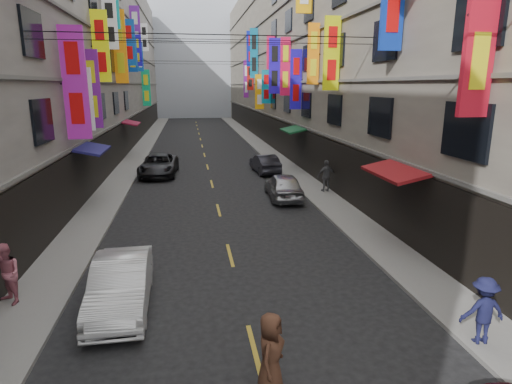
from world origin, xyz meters
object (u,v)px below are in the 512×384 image
object	(u,v)px
pedestrian_rfar	(326,176)
pedestrian_crossing	(271,354)
pedestrian_lfar	(6,274)
car_right_far	(265,164)
car_left_far	(159,165)
car_left_mid	(121,284)
pedestrian_rnear	(483,310)
scooter_far_right	(277,194)
car_right_mid	(284,186)

from	to	relation	value
pedestrian_rfar	pedestrian_crossing	world-z (taller)	pedestrian_rfar
pedestrian_lfar	car_right_far	bearing A→B (deg)	103.47
car_left_far	car_right_far	bearing A→B (deg)	1.51
car_left_mid	pedestrian_lfar	bearing A→B (deg)	169.61
pedestrian_lfar	pedestrian_rnear	size ratio (longest dim) A/B	1.07
car_left_mid	car_right_far	world-z (taller)	car_left_mid
car_left_mid	car_left_far	distance (m)	18.67
car_left_far	pedestrian_rnear	world-z (taller)	pedestrian_rnear
scooter_far_right	car_right_far	distance (m)	8.01
car_left_far	car_right_mid	world-z (taller)	same
car_left_far	pedestrian_rnear	bearing A→B (deg)	-64.77
car_left_mid	pedestrian_rfar	world-z (taller)	pedestrian_rfar
scooter_far_right	pedestrian_rnear	size ratio (longest dim) A/B	1.08
car_left_far	scooter_far_right	bearing A→B (deg)	-47.30
car_left_mid	pedestrian_rnear	xyz separation A→B (m)	(8.80, -3.28, 0.24)
car_right_far	pedestrian_crossing	bearing A→B (deg)	75.35
car_left_far	pedestrian_rfar	world-z (taller)	pedestrian_rfar
car_right_far	pedestrian_crossing	size ratio (longest dim) A/B	2.31
car_left_mid	pedestrian_rfar	distance (m)	15.45
scooter_far_right	pedestrian_rnear	world-z (taller)	pedestrian_rnear
car_right_mid	pedestrian_lfar	world-z (taller)	pedestrian_lfar
car_right_mid	pedestrian_lfar	distance (m)	14.79
pedestrian_lfar	pedestrian_rnear	xyz separation A→B (m)	(11.96, -3.77, -0.05)
pedestrian_lfar	pedestrian_crossing	xyz separation A→B (m)	(6.67, -4.54, -0.13)
car_right_far	pedestrian_rnear	xyz separation A→B (m)	(1.40, -21.73, 0.29)
scooter_far_right	pedestrian_rnear	xyz separation A→B (m)	(2.14, -13.76, 0.51)
car_right_far	pedestrian_crossing	world-z (taller)	pedestrian_crossing
car_right_far	pedestrian_rnear	world-z (taller)	pedestrian_rnear
car_right_mid	pedestrian_crossing	xyz separation A→B (m)	(-3.64, -15.14, 0.15)
car_right_far	pedestrian_rfar	world-z (taller)	pedestrian_rfar
car_right_mid	car_right_far	size ratio (longest dim) A/B	1.06
scooter_far_right	pedestrian_crossing	world-z (taller)	pedestrian_crossing
scooter_far_right	car_right_mid	distance (m)	0.84
scooter_far_right	car_left_far	xyz separation A→B (m)	(-6.76, 8.19, 0.29)
car_left_far	car_right_far	world-z (taller)	car_left_far
car_right_mid	pedestrian_rfar	bearing A→B (deg)	-161.24
car_left_far	pedestrian_crossing	world-z (taller)	pedestrian_crossing
pedestrian_rnear	scooter_far_right	bearing A→B (deg)	-76.91
car_right_mid	pedestrian_rnear	size ratio (longest dim) A/B	2.57
car_right_far	pedestrian_lfar	xyz separation A→B (m)	(-10.56, -17.96, 0.34)
car_left_mid	scooter_far_right	bearing A→B (deg)	56.05
car_left_mid	pedestrian_rnear	bearing A→B (deg)	-21.94
pedestrian_lfar	car_right_mid	bearing A→B (deg)	89.72
car_right_far	pedestrian_rfar	xyz separation A→B (m)	(2.47, -6.57, 0.38)
car_right_far	pedestrian_lfar	distance (m)	20.84
pedestrian_rfar	pedestrian_crossing	bearing A→B (deg)	61.61
car_right_mid	pedestrian_crossing	bearing A→B (deg)	79.05
pedestrian_crossing	pedestrian_lfar	bearing A→B (deg)	83.33
car_left_mid	pedestrian_rnear	world-z (taller)	pedestrian_rnear
scooter_far_right	car_left_far	distance (m)	10.62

